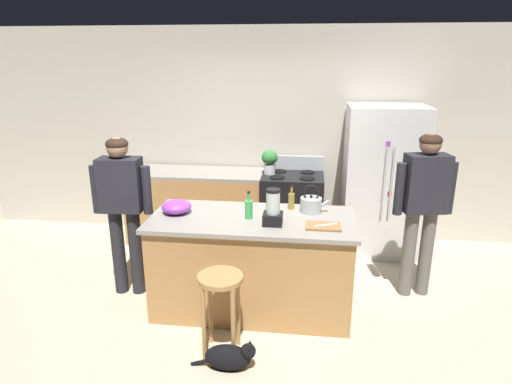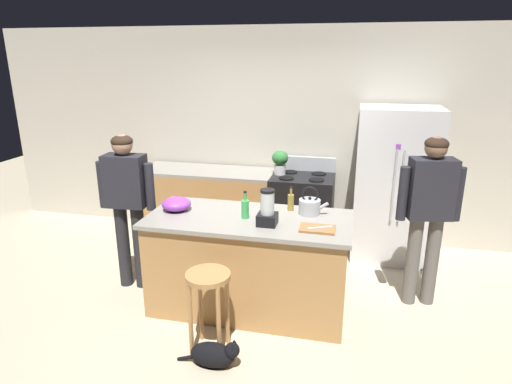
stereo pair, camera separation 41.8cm
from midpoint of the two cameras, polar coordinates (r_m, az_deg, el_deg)
name	(u,v)px [view 2 (the right image)]	position (r m, az deg, el deg)	size (l,w,h in m)	color
ground_plane	(249,306)	(4.38, 1.92, -14.81)	(14.00, 14.00, 0.00)	beige
back_wall	(284,135)	(5.72, 5.86, 7.42)	(8.00, 0.10, 2.70)	beige
kitchen_island	(249,263)	(4.15, 1.98, -9.36)	(1.87, 0.86, 0.93)	#B7844C
back_counter_run	(218,205)	(5.71, -2.91, -1.71)	(2.00, 0.64, 0.93)	#B7844C
refrigerator	(394,185)	(5.38, 19.84, 0.87)	(0.90, 0.73, 1.79)	silver
stove_range	(302,211)	(5.50, 8.20, -2.52)	(0.76, 0.65, 1.11)	black
person_by_island_left	(127,197)	(4.48, -14.03, -0.72)	(0.59, 0.24, 1.61)	#26262B
person_by_sink_right	(429,206)	(4.40, 24.30, -1.74)	(0.60, 0.29, 1.66)	#66605B
bar_stool	(208,291)	(3.55, -2.82, -12.99)	(0.36, 0.36, 0.70)	#B7844C
cat	(215,354)	(3.62, -1.94, -20.59)	(0.52, 0.18, 0.26)	black
potted_plant	(280,161)	(5.38, 5.41, 4.08)	(0.20, 0.20, 0.30)	silver
blender_appliance	(267,210)	(3.76, 4.69, -2.44)	(0.17, 0.17, 0.32)	black
bottle_vinegar	(291,202)	(4.15, 7.47, -1.31)	(0.06, 0.06, 0.24)	olive
bottle_soda	(245,208)	(3.91, 1.63, -2.20)	(0.07, 0.07, 0.26)	#3FB259
mixing_bowl	(176,204)	(4.16, -7.59, -1.61)	(0.28, 0.28, 0.12)	purple
tea_kettle	(310,206)	(4.08, 9.99, -1.87)	(0.28, 0.20, 0.27)	#B7BABF
cutting_board	(317,229)	(3.75, 11.24, -4.81)	(0.30, 0.20, 0.02)	#9E6B3D
chef_knife	(320,227)	(3.74, 11.56, -4.64)	(0.22, 0.03, 0.01)	#B7BABF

